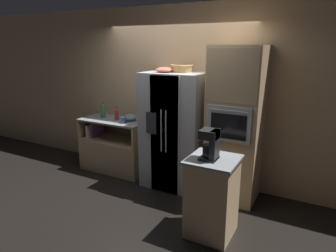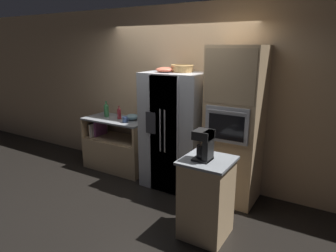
% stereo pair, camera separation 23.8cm
% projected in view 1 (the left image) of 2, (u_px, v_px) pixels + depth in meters
% --- Properties ---
extents(ground_plane, '(20.00, 20.00, 0.00)m').
position_uv_depth(ground_plane, '(164.00, 184.00, 4.89)').
color(ground_plane, black).
extents(wall_back, '(12.00, 0.06, 2.80)m').
position_uv_depth(wall_back, '(178.00, 95.00, 4.91)').
color(wall_back, tan).
rests_on(wall_back, ground_plane).
extents(counter_left, '(1.20, 0.61, 0.93)m').
position_uv_depth(counter_left, '(115.00, 151.00, 5.39)').
color(counter_left, tan).
rests_on(counter_left, ground_plane).
extents(refrigerator, '(0.95, 0.73, 1.80)m').
position_uv_depth(refrigerator, '(175.00, 131.00, 4.64)').
color(refrigerator, silver).
rests_on(refrigerator, ground_plane).
extents(wall_oven, '(0.71, 0.68, 2.19)m').
position_uv_depth(wall_oven, '(235.00, 125.00, 4.20)').
color(wall_oven, tan).
rests_on(wall_oven, ground_plane).
extents(island_counter, '(0.56, 0.57, 0.96)m').
position_uv_depth(island_counter, '(212.00, 197.00, 3.48)').
color(island_counter, tan).
rests_on(island_counter, ground_plane).
extents(wicker_basket, '(0.34, 0.34, 0.11)m').
position_uv_depth(wicker_basket, '(182.00, 68.00, 4.45)').
color(wicker_basket, tan).
rests_on(wicker_basket, refrigerator).
extents(fruit_bowl, '(0.27, 0.27, 0.07)m').
position_uv_depth(fruit_bowl, '(165.00, 70.00, 4.42)').
color(fruit_bowl, '#DB664C').
rests_on(fruit_bowl, refrigerator).
extents(bottle_tall, '(0.07, 0.07, 0.23)m').
position_uv_depth(bottle_tall, '(117.00, 114.00, 5.19)').
color(bottle_tall, maroon).
rests_on(bottle_tall, counter_left).
extents(bottle_short, '(0.09, 0.09, 0.28)m').
position_uv_depth(bottle_short, '(103.00, 110.00, 5.34)').
color(bottle_short, '#33723F').
rests_on(bottle_short, counter_left).
extents(mug, '(0.13, 0.09, 0.10)m').
position_uv_depth(mug, '(123.00, 120.00, 4.97)').
color(mug, '#384C7A').
rests_on(mug, counter_left).
extents(mixing_bowl, '(0.23, 0.23, 0.10)m').
position_uv_depth(mixing_bowl, '(130.00, 117.00, 5.15)').
color(mixing_bowl, '#668C99').
rests_on(mixing_bowl, counter_left).
extents(coffee_maker, '(0.19, 0.20, 0.34)m').
position_uv_depth(coffee_maker, '(211.00, 144.00, 3.28)').
color(coffee_maker, black).
rests_on(coffee_maker, island_counter).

